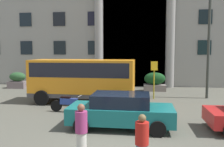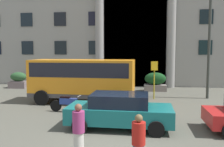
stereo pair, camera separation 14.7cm
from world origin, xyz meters
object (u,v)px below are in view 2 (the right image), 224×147
Objects in this scene: scooter_by_planter at (68,103)px; pedestrian_man_crossing at (79,132)px; bus_stop_sign at (154,76)px; hedge_planter_west at (155,82)px; motorcycle_near_kerb at (120,103)px; hedge_planter_entrance_left at (19,80)px; parked_sedan_second at (120,110)px; orange_minibus at (83,77)px; lamppost_plaza_centre at (210,25)px; pedestrian_man_red_shirt at (139,144)px.

pedestrian_man_crossing reaches higher than scooter_by_planter.
hedge_planter_west is (0.27, 3.42, -0.85)m from bus_stop_sign.
bus_stop_sign reaches higher than motorcycle_near_kerb.
pedestrian_man_crossing is (8.89, -13.10, 0.17)m from hedge_planter_entrance_left.
motorcycle_near_kerb is (-2.20, -7.14, -0.27)m from hedge_planter_west.
hedge_planter_entrance_left is 0.75× the size of motorcycle_near_kerb.
bus_stop_sign is 3.53m from hedge_planter_west.
scooter_by_planter is at bearing 40.33° from pedestrian_man_crossing.
hedge_planter_entrance_left is 15.83m from pedestrian_man_crossing.
parked_sedan_second is 2.14× the size of scooter_by_planter.
bus_stop_sign is 1.44× the size of hedge_planter_west.
hedge_planter_west is at bearing 56.63° from motorcycle_near_kerb.
scooter_by_planter is (-2.76, -0.34, -0.00)m from motorcycle_near_kerb.
orange_minibus is 6.94m from hedge_planter_west.
hedge_planter_entrance_left is (-11.55, 3.61, -0.90)m from bus_stop_sign.
parked_sedan_second is 9.84m from lamppost_plaza_centre.
motorcycle_near_kerb is at bearing 12.45° from scooter_by_planter.
parked_sedan_second is 3.79m from scooter_by_planter.
bus_stop_sign reaches higher than pedestrian_man_red_shirt.
bus_stop_sign is 1.68× the size of hedge_planter_entrance_left.
orange_minibus is 5.60m from parked_sedan_second.
pedestrian_man_red_shirt is (10.65, -13.69, 0.11)m from hedge_planter_entrance_left.
orange_minibus reaches higher than pedestrian_man_crossing.
parked_sedan_second is at bearing -32.65° from scooter_by_planter.
orange_minibus is 3.16× the size of motorcycle_near_kerb.
motorcycle_near_kerb is 8.42m from lamppost_plaza_centre.
orange_minibus reaches higher than pedestrian_man_red_shirt.
motorcycle_near_kerb is at bearing -141.50° from lamppost_plaza_centre.
lamppost_plaza_centre reaches higher than parked_sedan_second.
motorcycle_near_kerb is at bearing -74.88° from pedestrian_man_red_shirt.
orange_minibus is at bearing 123.64° from motorcycle_near_kerb.
scooter_by_planter is (-0.23, -2.48, -1.15)m from orange_minibus.
parked_sedan_second is 2.77× the size of pedestrian_man_red_shirt.
pedestrian_man_red_shirt is at bearing -52.10° from hedge_planter_entrance_left.
scooter_by_planter is (6.85, -7.68, -0.22)m from hedge_planter_entrance_left.
pedestrian_man_red_shirt is (-1.17, -13.49, 0.06)m from hedge_planter_west.
hedge_planter_west is 10.01m from parked_sedan_second.
lamppost_plaza_centre is at bearing -10.84° from hedge_planter_entrance_left.
hedge_planter_entrance_left is at bearing -46.26° from pedestrian_man_red_shirt.
hedge_planter_west is 7.47m from motorcycle_near_kerb.
pedestrian_man_red_shirt reaches higher than parked_sedan_second.
pedestrian_man_red_shirt is 0.18× the size of lamppost_plaza_centre.
scooter_by_planter is 1.29× the size of pedestrian_man_red_shirt.
pedestrian_man_crossing is at bearing -63.94° from scooter_by_planter.
hedge_planter_entrance_left is 14.02m from parked_sedan_second.
pedestrian_man_crossing is 12.67m from lamppost_plaza_centre.
scooter_by_planter is at bearing 143.27° from parked_sedan_second.
hedge_planter_entrance_left is 0.96× the size of pedestrian_man_red_shirt.
hedge_planter_west is at bearing -0.96° from hedge_planter_entrance_left.
pedestrian_man_red_shirt reaches higher than hedge_planter_west.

